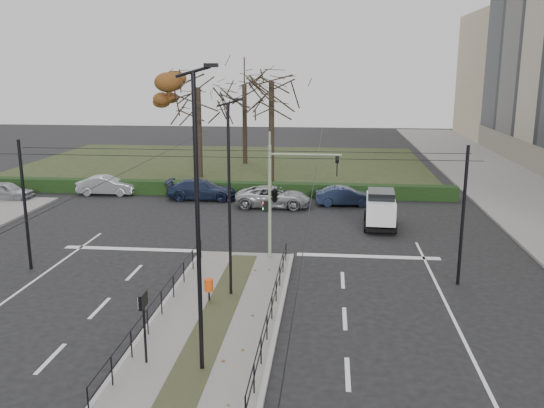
{
  "coord_description": "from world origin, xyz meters",
  "views": [
    {
      "loc": [
        4.01,
        -21.91,
        8.99
      ],
      "look_at": [
        1.02,
        7.6,
        2.03
      ],
      "focal_mm": 38.0,
      "sensor_mm": 36.0,
      "label": 1
    }
  ],
  "objects": [
    {
      "name": "streetlamp_median_near",
      "position": [
        0.32,
        -6.36,
        4.72
      ],
      "size": [
        0.75,
        0.15,
        9.01
      ],
      "color": "black",
      "rests_on": "median_island"
    },
    {
      "name": "hedge",
      "position": [
        -6.0,
        18.6,
        0.5
      ],
      "size": [
        38.0,
        1.0,
        1.0
      ],
      "primitive_type": "cube",
      "color": "black",
      "rests_on": "ground"
    },
    {
      "name": "traffic_light",
      "position": [
        1.54,
        4.5,
        3.3
      ],
      "size": [
        3.69,
        2.11,
        5.42
      ],
      "color": "gray",
      "rests_on": "median_island"
    },
    {
      "name": "median_railing",
      "position": [
        0.0,
        -2.6,
        0.98
      ],
      "size": [
        4.14,
        13.24,
        0.92
      ],
      "color": "black",
      "rests_on": "median_island"
    },
    {
      "name": "ground",
      "position": [
        0.0,
        0.0,
        0.0
      ],
      "size": [
        140.0,
        140.0,
        0.0
      ],
      "primitive_type": "plane",
      "color": "black",
      "rests_on": "ground"
    },
    {
      "name": "bare_tree_center",
      "position": [
        -4.15,
        32.8,
        7.06
      ],
      "size": [
        6.23,
        6.23,
        9.99
      ],
      "color": "black",
      "rests_on": "park"
    },
    {
      "name": "streetlamp_median_far",
      "position": [
        0.18,
        -0.4,
        4.11
      ],
      "size": [
        0.65,
        0.13,
        7.8
      ],
      "color": "black",
      "rests_on": "median_island"
    },
    {
      "name": "white_van",
      "position": [
        7.01,
        10.99,
        1.14
      ],
      "size": [
        2.01,
        4.0,
        2.17
      ],
      "color": "white",
      "rests_on": "ground"
    },
    {
      "name": "park",
      "position": [
        -6.0,
        32.0,
        0.05
      ],
      "size": [
        38.0,
        26.0,
        0.1
      ],
      "primitive_type": "cube",
      "color": "#242E17",
      "rests_on": "ground"
    },
    {
      "name": "litter_bin",
      "position": [
        -0.57,
        -1.17,
        0.78
      ],
      "size": [
        0.35,
        0.35,
        0.9
      ],
      "color": "black",
      "rests_on": "median_island"
    },
    {
      "name": "parked_car_second",
      "position": [
        -12.23,
        18.0,
        0.69
      ],
      "size": [
        4.23,
        1.63,
        1.37
      ],
      "primitive_type": "imported",
      "rotation": [
        0.0,
        0.0,
        1.61
      ],
      "color": "#999CA0",
      "rests_on": "ground"
    },
    {
      "name": "catenary",
      "position": [
        0.0,
        1.62,
        3.42
      ],
      "size": [
        20.0,
        34.0,
        6.0
      ],
      "color": "black",
      "rests_on": "ground"
    },
    {
      "name": "parked_car_first",
      "position": [
        -18.57,
        15.5,
        0.66
      ],
      "size": [
        3.89,
        1.61,
        1.32
      ],
      "primitive_type": "imported",
      "rotation": [
        0.0,
        0.0,
        1.56
      ],
      "color": "#999CA0",
      "rests_on": "ground"
    },
    {
      "name": "parked_car_fifth",
      "position": [
        5.07,
        16.29,
        0.64
      ],
      "size": [
        3.97,
        1.66,
        1.28
      ],
      "primitive_type": "imported",
      "rotation": [
        0.0,
        0.0,
        1.65
      ],
      "color": "#1C2641",
      "rests_on": "ground"
    },
    {
      "name": "rust_tree",
      "position": [
        -6.85,
        25.19,
        7.53
      ],
      "size": [
        6.89,
        6.89,
        9.8
      ],
      "color": "black",
      "rests_on": "park"
    },
    {
      "name": "sidewalk_east",
      "position": [
        18.0,
        22.0,
        0.07
      ],
      "size": [
        8.0,
        90.0,
        0.14
      ],
      "primitive_type": "cube",
      "color": "slate",
      "rests_on": "ground"
    },
    {
      "name": "info_panel",
      "position": [
        -1.51,
        -6.17,
        1.94
      ],
      "size": [
        0.13,
        0.6,
        2.29
      ],
      "color": "black",
      "rests_on": "median_island"
    },
    {
      "name": "parked_car_third",
      "position": [
        -4.93,
        17.14,
        0.71
      ],
      "size": [
        4.93,
        2.07,
        1.42
      ],
      "primitive_type": "imported",
      "rotation": [
        0.0,
        0.0,
        1.59
      ],
      "color": "#1C2641",
      "rests_on": "ground"
    },
    {
      "name": "parked_car_fourth",
      "position": [
        0.33,
        15.37,
        0.7
      ],
      "size": [
        5.03,
        2.36,
        1.39
      ],
      "primitive_type": "imported",
      "rotation": [
        0.0,
        0.0,
        1.56
      ],
      "color": "#999CA0",
      "rests_on": "ground"
    },
    {
      "name": "median_island",
      "position": [
        0.0,
        -2.5,
        0.07
      ],
      "size": [
        4.4,
        15.0,
        0.14
      ],
      "primitive_type": "cube",
      "color": "slate",
      "rests_on": "ground"
    },
    {
      "name": "bare_tree_near",
      "position": [
        -0.67,
        23.91,
        7.47
      ],
      "size": [
        6.49,
        6.49,
        10.57
      ],
      "color": "black",
      "rests_on": "park"
    }
  ]
}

